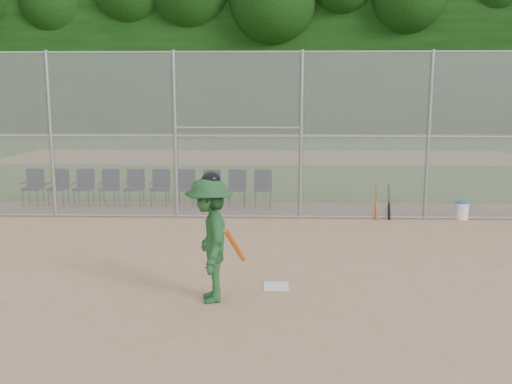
{
  "coord_description": "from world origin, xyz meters",
  "views": [
    {
      "loc": [
        0.33,
        -8.54,
        3.07
      ],
      "look_at": [
        0.0,
        2.5,
        1.1
      ],
      "focal_mm": 40.0,
      "sensor_mm": 36.0,
      "label": 1
    }
  ],
  "objects_px": {
    "batter_at_plate": "(210,239)",
    "water_cooler": "(461,210)",
    "home_plate": "(276,286)",
    "chair_0": "(33,187)"
  },
  "relations": [
    {
      "from": "home_plate",
      "to": "water_cooler",
      "type": "bearing_deg",
      "value": 47.83
    },
    {
      "from": "home_plate",
      "to": "chair_0",
      "type": "distance_m",
      "value": 9.21
    },
    {
      "from": "batter_at_plate",
      "to": "water_cooler",
      "type": "bearing_deg",
      "value": 45.53
    },
    {
      "from": "home_plate",
      "to": "batter_at_plate",
      "type": "height_order",
      "value": "batter_at_plate"
    },
    {
      "from": "batter_at_plate",
      "to": "water_cooler",
      "type": "height_order",
      "value": "batter_at_plate"
    },
    {
      "from": "home_plate",
      "to": "chair_0",
      "type": "bearing_deg",
      "value": 135.75
    },
    {
      "from": "batter_at_plate",
      "to": "chair_0",
      "type": "bearing_deg",
      "value": 128.55
    },
    {
      "from": "home_plate",
      "to": "water_cooler",
      "type": "height_order",
      "value": "water_cooler"
    },
    {
      "from": "chair_0",
      "to": "water_cooler",
      "type": "bearing_deg",
      "value": -7.38
    },
    {
      "from": "water_cooler",
      "to": "chair_0",
      "type": "height_order",
      "value": "chair_0"
    }
  ]
}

